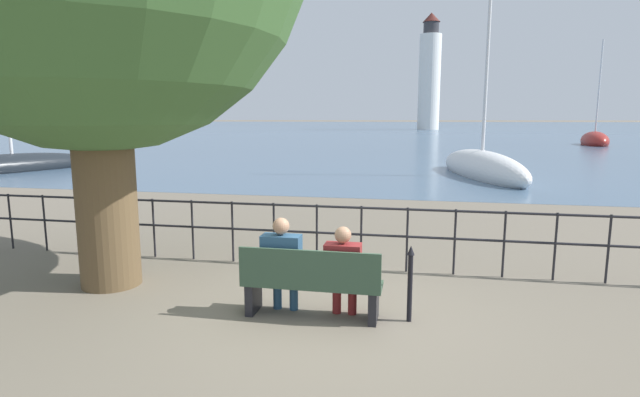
% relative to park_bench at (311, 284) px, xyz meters
% --- Properties ---
extents(ground_plane, '(1000.00, 1000.00, 0.00)m').
position_rel_park_bench_xyz_m(ground_plane, '(0.00, 0.06, -0.43)').
color(ground_plane, '#706656').
extents(harbor_water, '(600.00, 300.00, 0.01)m').
position_rel_park_bench_xyz_m(harbor_water, '(0.00, 159.31, -0.43)').
color(harbor_water, '#47607A').
rests_on(harbor_water, ground_plane).
extents(park_bench, '(1.73, 0.45, 0.90)m').
position_rel_park_bench_xyz_m(park_bench, '(0.00, 0.00, 0.00)').
color(park_bench, '#334C38').
rests_on(park_bench, ground_plane).
extents(seated_person_left, '(0.49, 0.35, 1.24)m').
position_rel_park_bench_xyz_m(seated_person_left, '(-0.39, 0.07, 0.25)').
color(seated_person_left, navy).
rests_on(seated_person_left, ground_plane).
extents(seated_person_right, '(0.44, 0.35, 1.16)m').
position_rel_park_bench_xyz_m(seated_person_right, '(0.39, 0.08, 0.21)').
color(seated_person_right, maroon).
rests_on(seated_person_right, ground_plane).
extents(promenade_railing, '(14.03, 0.04, 1.05)m').
position_rel_park_bench_xyz_m(promenade_railing, '(-0.00, 2.14, 0.27)').
color(promenade_railing, black).
rests_on(promenade_railing, ground_plane).
extents(closed_umbrella, '(0.09, 0.09, 0.95)m').
position_rel_park_bench_xyz_m(closed_umbrella, '(1.19, 0.13, 0.10)').
color(closed_umbrella, black).
rests_on(closed_umbrella, ground_plane).
extents(sailboat_0, '(3.69, 8.61, 8.88)m').
position_rel_park_bench_xyz_m(sailboat_0, '(3.85, 16.19, -0.09)').
color(sailboat_0, white).
rests_on(sailboat_0, ground_plane).
extents(sailboat_1, '(2.71, 6.18, 9.79)m').
position_rel_park_bench_xyz_m(sailboat_1, '(16.80, 43.69, -0.04)').
color(sailboat_1, maroon).
rests_on(sailboat_1, ground_plane).
extents(sailboat_2, '(4.49, 8.19, 9.88)m').
position_rel_park_bench_xyz_m(sailboat_2, '(-17.12, 13.97, -0.14)').
color(sailboat_2, black).
rests_on(sailboat_2, ground_plane).
extents(harbor_lighthouse, '(4.44, 4.44, 23.60)m').
position_rel_park_bench_xyz_m(harbor_lighthouse, '(2.81, 102.71, 10.55)').
color(harbor_lighthouse, white).
rests_on(harbor_lighthouse, ground_plane).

